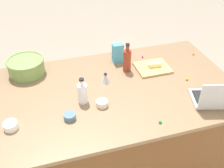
{
  "coord_description": "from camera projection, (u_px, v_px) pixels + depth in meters",
  "views": [
    {
      "loc": [
        0.46,
        1.54,
        2.13
      ],
      "look_at": [
        0.0,
        0.0,
        0.95
      ],
      "focal_mm": 42.99,
      "sensor_mm": 36.0,
      "label": 1
    }
  ],
  "objects": [
    {
      "name": "laptop",
      "position": [
        216.0,
        98.0,
        1.86
      ],
      "size": [
        0.36,
        0.3,
        0.22
      ],
      "color": "#B7B7BC",
      "rests_on": "island_counter"
    },
    {
      "name": "bottle_soy",
      "position": [
        127.0,
        60.0,
        2.17
      ],
      "size": [
        0.07,
        0.07,
        0.25
      ],
      "color": "maroon",
      "rests_on": "island_counter"
    },
    {
      "name": "candy_1",
      "position": [
        187.0,
        79.0,
        2.11
      ],
      "size": [
        0.02,
        0.02,
        0.02
      ],
      "primitive_type": "sphere",
      "color": "yellow",
      "rests_on": "island_counter"
    },
    {
      "name": "candy_0",
      "position": [
        193.0,
        54.0,
        2.43
      ],
      "size": [
        0.02,
        0.02,
        0.02
      ],
      "primitive_type": "sphere",
      "color": "orange",
      "rests_on": "island_counter"
    },
    {
      "name": "kitchen_timer",
      "position": [
        105.0,
        78.0,
        2.08
      ],
      "size": [
        0.07,
        0.07,
        0.08
      ],
      "color": "#B2B2B7",
      "rests_on": "island_counter"
    },
    {
      "name": "candy_3",
      "position": [
        143.0,
        57.0,
        2.39
      ],
      "size": [
        0.02,
        0.02,
        0.02
      ],
      "primitive_type": "sphere",
      "color": "#CC3399",
      "rests_on": "island_counter"
    },
    {
      "name": "ground_plane",
      "position": [
        112.0,
        164.0,
        2.55
      ],
      "size": [
        12.0,
        12.0,
        0.0
      ],
      "primitive_type": "plane",
      "color": "gray"
    },
    {
      "name": "cutting_board",
      "position": [
        153.0,
        68.0,
        2.24
      ],
      "size": [
        0.27,
        0.23,
        0.02
      ],
      "primitive_type": "cube",
      "color": "tan",
      "rests_on": "island_counter"
    },
    {
      "name": "candy_2",
      "position": [
        160.0,
        122.0,
        1.73
      ],
      "size": [
        0.02,
        0.02,
        0.02
      ],
      "primitive_type": "sphere",
      "color": "green",
      "rests_on": "island_counter"
    },
    {
      "name": "butter_stick_left",
      "position": [
        155.0,
        65.0,
        2.23
      ],
      "size": [
        0.11,
        0.05,
        0.04
      ],
      "primitive_type": "cube",
      "rotation": [
        0.0,
        0.0,
        -0.09
      ],
      "color": "#F4E58C",
      "rests_on": "cutting_board"
    },
    {
      "name": "mixing_bowl_large",
      "position": [
        26.0,
        66.0,
        2.15
      ],
      "size": [
        0.3,
        0.3,
        0.13
      ],
      "color": "#72934C",
      "rests_on": "island_counter"
    },
    {
      "name": "island_counter",
      "position": [
        112.0,
        131.0,
        2.29
      ],
      "size": [
        1.91,
        1.09,
        0.9
      ],
      "color": "brown",
      "rests_on": "ground"
    },
    {
      "name": "ramekin_wide",
      "position": [
        70.0,
        116.0,
        1.75
      ],
      "size": [
        0.08,
        0.08,
        0.04
      ],
      "primitive_type": "cylinder",
      "color": "slate",
      "rests_on": "island_counter"
    },
    {
      "name": "ramekin_medium",
      "position": [
        11.0,
        126.0,
        1.68
      ],
      "size": [
        0.09,
        0.09,
        0.05
      ],
      "primitive_type": "cylinder",
      "color": "white",
      "rests_on": "island_counter"
    },
    {
      "name": "bottle_vinegar",
      "position": [
        83.0,
        93.0,
        1.86
      ],
      "size": [
        0.07,
        0.07,
        0.2
      ],
      "color": "white",
      "rests_on": "island_counter"
    },
    {
      "name": "ramekin_small",
      "position": [
        102.0,
        103.0,
        1.86
      ],
      "size": [
        0.08,
        0.08,
        0.04
      ],
      "primitive_type": "cylinder",
      "color": "beige",
      "rests_on": "island_counter"
    },
    {
      "name": "candy_bag",
      "position": [
        118.0,
        53.0,
        2.29
      ],
      "size": [
        0.09,
        0.06,
        0.17
      ],
      "primitive_type": "cube",
      "color": "#4CA5CC",
      "rests_on": "island_counter"
    }
  ]
}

